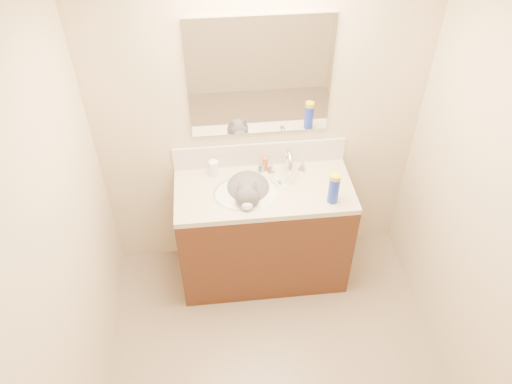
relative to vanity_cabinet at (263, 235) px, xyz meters
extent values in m
cube|color=beige|center=(0.00, 0.28, 0.84)|extent=(2.20, 0.04, 2.50)
cube|color=beige|center=(-1.10, -0.97, 0.84)|extent=(0.04, 2.50, 2.50)
cube|color=beige|center=(1.10, -0.97, 0.84)|extent=(0.04, 2.50, 2.50)
cube|color=#432213|center=(0.00, 0.00, 0.00)|extent=(1.20, 0.55, 0.82)
cube|color=beige|center=(0.00, 0.00, 0.43)|extent=(1.20, 0.55, 0.04)
ellipsoid|color=white|center=(-0.12, -0.03, 0.38)|extent=(0.45, 0.36, 0.14)
cylinder|color=silver|center=(0.18, 0.18, 0.51)|extent=(0.04, 0.04, 0.11)
torus|color=silver|center=(0.18, 0.12, 0.56)|extent=(0.03, 0.20, 0.20)
cylinder|color=silver|center=(0.18, 0.04, 0.53)|extent=(0.03, 0.03, 0.06)
cone|color=silver|center=(0.07, 0.18, 0.48)|extent=(0.06, 0.06, 0.06)
cone|color=silver|center=(0.29, 0.18, 0.48)|extent=(0.06, 0.06, 0.06)
ellipsoid|color=#4F4C4F|center=(-0.10, 0.03, 0.41)|extent=(0.35, 0.38, 0.23)
ellipsoid|color=#4F4C4F|center=(-0.12, -0.12, 0.50)|extent=(0.18, 0.17, 0.15)
ellipsoid|color=#4F4C4F|center=(-0.12, -0.06, 0.47)|extent=(0.13, 0.13, 0.14)
cone|color=#4F4C4F|center=(-0.17, -0.10, 0.58)|extent=(0.08, 0.09, 0.10)
cone|color=#4F4C4F|center=(-0.07, -0.11, 0.58)|extent=(0.08, 0.09, 0.10)
ellipsoid|color=white|center=(-0.13, -0.19, 0.48)|extent=(0.08, 0.07, 0.06)
ellipsoid|color=white|center=(-0.12, -0.09, 0.41)|extent=(0.12, 0.09, 0.13)
sphere|color=pink|center=(-0.13, -0.22, 0.48)|extent=(0.02, 0.02, 0.02)
cylinder|color=#4F4C4F|center=(0.04, 0.00, 0.34)|extent=(0.08, 0.24, 0.04)
cube|color=silver|center=(0.00, 0.26, 0.54)|extent=(1.20, 0.02, 0.18)
cube|color=white|center=(0.00, 0.26, 1.13)|extent=(0.90, 0.02, 0.80)
cylinder|color=white|center=(-0.32, 0.18, 0.51)|extent=(0.07, 0.07, 0.12)
cylinder|color=orange|center=(-0.32, 0.18, 0.49)|extent=(0.06, 0.06, 0.04)
cylinder|color=#B7B7BC|center=(0.00, 0.19, 0.48)|extent=(0.05, 0.05, 0.06)
cylinder|color=#C65B17|center=(0.03, 0.20, 0.50)|extent=(0.05, 0.05, 0.10)
cube|color=white|center=(0.12, 0.04, 0.45)|extent=(0.08, 0.13, 0.01)
cube|color=#6081CC|center=(0.12, 0.04, 0.46)|extent=(0.03, 0.04, 0.02)
cylinder|color=#1C35C5|center=(0.43, -0.17, 0.55)|extent=(0.08, 0.08, 0.19)
cylinder|color=yellow|center=(0.43, -0.17, 0.65)|extent=(0.08, 0.08, 0.04)
camera|label=1|loc=(-0.33, -2.48, 2.67)|focal=35.00mm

